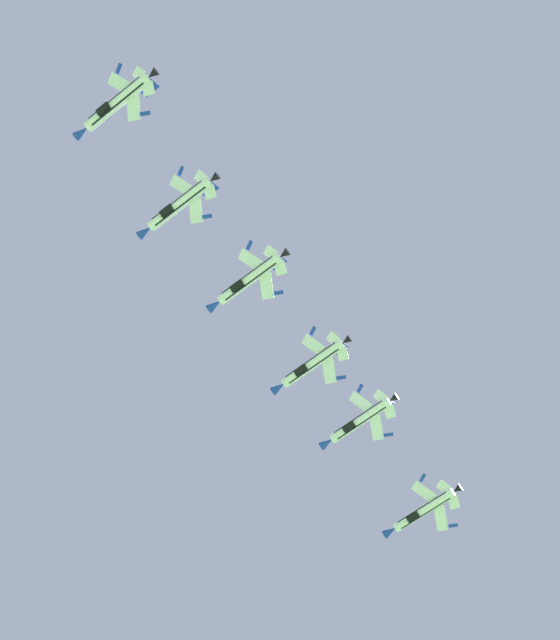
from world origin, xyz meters
The scene contains 6 objects.
fighter_jet_lead centered at (-29.85, 2.72, 131.65)m, with size 14.82×10.00×6.24m.
fighter_jet_left_wing centered at (-24.10, 19.53, 132.39)m, with size 14.82×9.98×6.30m.
fighter_jet_right_wing centered at (-15.41, 32.74, 130.04)m, with size 14.82×10.14×5.79m.
fighter_jet_left_outer centered at (-7.93, 49.17, 130.88)m, with size 14.82×9.97×6.34m.
fighter_jet_right_outer centered at (-1.65, 61.64, 132.36)m, with size 14.82×9.96×6.35m.
fighter_jet_trail_slot centered at (6.68, 78.70, 128.51)m, with size 14.82×10.22×5.51m.
Camera 1 is at (-3.48, -5.99, 1.55)m, focal length 47.74 mm.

